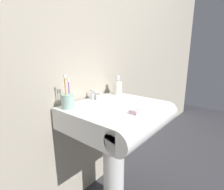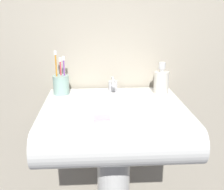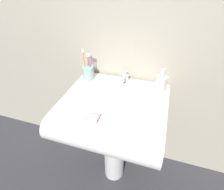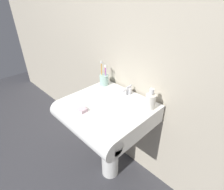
{
  "view_description": "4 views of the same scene",
  "coord_description": "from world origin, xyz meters",
  "views": [
    {
      "loc": [
        -0.87,
        -0.69,
        1.14
      ],
      "look_at": [
        -0.04,
        -0.01,
        0.87
      ],
      "focal_mm": 28.0,
      "sensor_mm": 36.0,
      "label": 1
    },
    {
      "loc": [
        -0.08,
        -1.14,
        1.2
      ],
      "look_at": [
        -0.01,
        0.03,
        0.83
      ],
      "focal_mm": 45.0,
      "sensor_mm": 36.0,
      "label": 2
    },
    {
      "loc": [
        0.23,
        -0.78,
        1.42
      ],
      "look_at": [
        -0.01,
        -0.02,
        0.83
      ],
      "focal_mm": 28.0,
      "sensor_mm": 36.0,
      "label": 3
    },
    {
      "loc": [
        0.77,
        -0.74,
        1.5
      ],
      "look_at": [
        0.02,
        0.0,
        0.87
      ],
      "focal_mm": 28.0,
      "sensor_mm": 36.0,
      "label": 4
    }
  ],
  "objects": [
    {
      "name": "sink_pedestal",
      "position": [
        0.0,
        0.0,
        0.33
      ],
      "size": [
        0.15,
        0.15,
        0.65
      ],
      "primitive_type": "cylinder",
      "color": "white",
      "rests_on": "ground"
    },
    {
      "name": "ground_plane",
      "position": [
        0.0,
        0.0,
        0.0
      ],
      "size": [
        6.0,
        6.0,
        0.0
      ],
      "primitive_type": "plane",
      "color": "#38383D",
      "rests_on": "ground"
    },
    {
      "name": "sink_basin",
      "position": [
        0.0,
        -0.05,
        0.72
      ],
      "size": [
        0.61,
        0.58,
        0.14
      ],
      "color": "white",
      "rests_on": "sink_pedestal"
    },
    {
      "name": "faucet",
      "position": [
        0.01,
        0.19,
        0.83
      ],
      "size": [
        0.04,
        0.1,
        0.07
      ],
      "color": "silver",
      "rests_on": "sink_basin"
    },
    {
      "name": "wall_back",
      "position": [
        0.0,
        0.3,
        1.2
      ],
      "size": [
        5.0,
        0.05,
        2.4
      ],
      "primitive_type": "cube",
      "color": "#B7AD99",
      "rests_on": "ground"
    },
    {
      "name": "bar_soap",
      "position": [
        -0.06,
        -0.2,
        0.81
      ],
      "size": [
        0.06,
        0.05,
        0.02
      ],
      "primitive_type": "cube",
      "color": "silver",
      "rests_on": "sink_basin"
    },
    {
      "name": "soap_bottle",
      "position": [
        0.24,
        0.16,
        0.85
      ],
      "size": [
        0.07,
        0.07,
        0.15
      ],
      "color": "silver",
      "rests_on": "sink_basin"
    },
    {
      "name": "toothbrush_cup",
      "position": [
        -0.24,
        0.17,
        0.84
      ],
      "size": [
        0.08,
        0.08,
        0.21
      ],
      "color": "#99BFB2",
      "rests_on": "sink_basin"
    }
  ]
}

